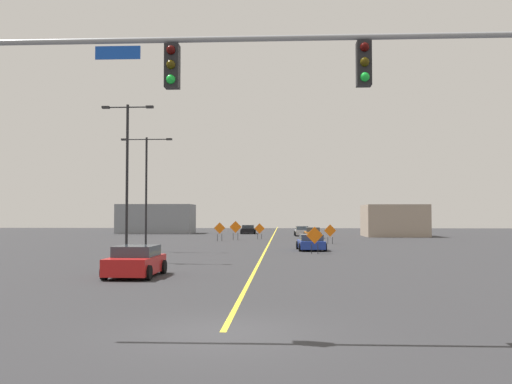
{
  "coord_description": "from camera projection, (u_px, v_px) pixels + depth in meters",
  "views": [
    {
      "loc": [
        1.43,
        -13.07,
        2.74
      ],
      "look_at": [
        -0.7,
        29.65,
        4.52
      ],
      "focal_mm": 39.09,
      "sensor_mm": 36.0,
      "label": 1
    }
  ],
  "objects": [
    {
      "name": "construction_sign_right_lane",
      "position": [
        260.0,
        229.0,
        63.41
      ],
      "size": [
        1.19,
        0.08,
        1.82
      ],
      "color": "orange",
      "rests_on": "ground"
    },
    {
      "name": "construction_sign_median_far",
      "position": [
        220.0,
        229.0,
        59.08
      ],
      "size": [
        1.21,
        0.2,
        1.99
      ],
      "color": "orange",
      "rests_on": "ground"
    },
    {
      "name": "street_lamp_mid_left",
      "position": [
        146.0,
        184.0,
        42.29
      ],
      "size": [
        3.92,
        0.24,
        8.67
      ],
      "color": "black",
      "rests_on": "ground"
    },
    {
      "name": "ground",
      "position": [
        223.0,
        332.0,
        13.0
      ],
      "size": [
        211.05,
        211.05,
        0.0
      ],
      "primitive_type": "plane",
      "color": "#2D2D30"
    },
    {
      "name": "roadside_building_west",
      "position": [
        156.0,
        219.0,
        84.33
      ],
      "size": [
        11.11,
        6.17,
        4.38
      ],
      "color": "gray",
      "rests_on": "ground"
    },
    {
      "name": "construction_sign_left_lane",
      "position": [
        330.0,
        232.0,
        53.29
      ],
      "size": [
        1.17,
        0.29,
        1.87
      ],
      "color": "orange",
      "rests_on": "ground"
    },
    {
      "name": "roadside_building_east",
      "position": [
        394.0,
        221.0,
        72.03
      ],
      "size": [
        7.72,
        7.17,
        4.09
      ],
      "color": "gray",
      "rests_on": "ground"
    },
    {
      "name": "street_lamp_near_right",
      "position": [
        127.0,
        170.0,
        32.89
      ],
      "size": [
        3.09,
        0.24,
        9.3
      ],
      "color": "black",
      "rests_on": "ground"
    },
    {
      "name": "traffic_signal_assembly",
      "position": [
        364.0,
        93.0,
        13.05
      ],
      "size": [
        13.75,
        0.44,
        7.34
      ],
      "color": "gray",
      "rests_on": "ground"
    },
    {
      "name": "construction_sign_right_shoulder",
      "position": [
        236.0,
        228.0,
        61.65
      ],
      "size": [
        1.33,
        0.13,
        2.11
      ],
      "color": "orange",
      "rests_on": "ground"
    },
    {
      "name": "car_orange_far",
      "position": [
        312.0,
        233.0,
        67.17
      ],
      "size": [
        2.05,
        3.99,
        1.28
      ],
      "color": "orange",
      "rests_on": "ground"
    },
    {
      "name": "car_silver_passing",
      "position": [
        302.0,
        231.0,
        73.73
      ],
      "size": [
        2.03,
        4.56,
        1.3
      ],
      "color": "#B7BABF",
      "rests_on": "ground"
    },
    {
      "name": "road_centre_stripe",
      "position": [
        273.0,
        237.0,
        71.5
      ],
      "size": [
        0.16,
        117.25,
        0.01
      ],
      "color": "yellow",
      "rests_on": "ground"
    },
    {
      "name": "car_black_near",
      "position": [
        248.0,
        229.0,
        82.5
      ],
      "size": [
        2.21,
        4.24,
        1.29
      ],
      "color": "black",
      "rests_on": "ground"
    },
    {
      "name": "construction_sign_left_shoulder",
      "position": [
        315.0,
        237.0,
        39.58
      ],
      "size": [
        1.2,
        0.34,
        1.93
      ],
      "color": "orange",
      "rests_on": "ground"
    },
    {
      "name": "car_blue_distant",
      "position": [
        311.0,
        243.0,
        43.42
      ],
      "size": [
        2.26,
        4.15,
        1.26
      ],
      "color": "#1E389E",
      "rests_on": "ground"
    },
    {
      "name": "car_red_approaching",
      "position": [
        136.0,
        262.0,
        24.84
      ],
      "size": [
        2.18,
        3.85,
        1.37
      ],
      "color": "red",
      "rests_on": "ground"
    }
  ]
}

